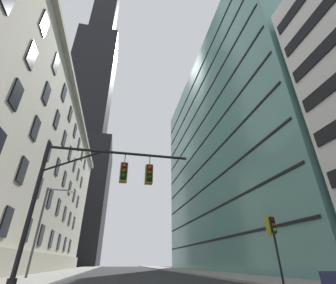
# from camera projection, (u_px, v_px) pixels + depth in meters

# --- Properties ---
(dark_skyscraper) EXTENTS (28.59, 28.59, 215.87)m
(dark_skyscraper) POSITION_uv_depth(u_px,v_px,m) (86.00, 110.00, 107.81)
(dark_skyscraper) COLOR black
(dark_skyscraper) RESTS_ON ground
(glass_office_midrise) EXTENTS (16.84, 46.15, 40.75)m
(glass_office_midrise) POSITION_uv_depth(u_px,v_px,m) (240.00, 151.00, 44.31)
(glass_office_midrise) COLOR slate
(glass_office_midrise) RESTS_ON ground
(traffic_signal_mast) EXTENTS (7.54, 0.63, 6.58)m
(traffic_signal_mast) POSITION_uv_depth(u_px,v_px,m) (103.00, 183.00, 11.57)
(traffic_signal_mast) COLOR black
(traffic_signal_mast) RESTS_ON sidewalk_left
(traffic_light_near_right) EXTENTS (0.40, 0.63, 3.56)m
(traffic_light_near_right) POSITION_uv_depth(u_px,v_px,m) (272.00, 229.00, 13.73)
(traffic_light_near_right) COLOR black
(traffic_light_near_right) RESTS_ON sidewalk_right
(street_lamppost) EXTENTS (2.44, 0.32, 7.14)m
(street_lamppost) POSITION_uv_depth(u_px,v_px,m) (45.00, 220.00, 19.77)
(street_lamppost) COLOR #47474C
(street_lamppost) RESTS_ON sidewalk_left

